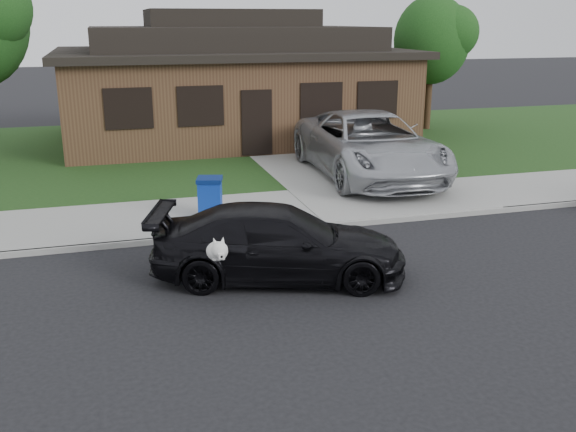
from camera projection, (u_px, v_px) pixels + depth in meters
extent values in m
plane|color=black|center=(171.00, 317.00, 9.93)|extent=(120.00, 120.00, 0.00)
cube|color=gray|center=(147.00, 220.00, 14.51)|extent=(60.00, 3.00, 0.12)
cube|color=gray|center=(152.00, 241.00, 13.13)|extent=(60.00, 0.12, 0.12)
cube|color=#193814|center=(129.00, 153.00, 21.86)|extent=(60.00, 13.00, 0.13)
cube|color=gray|center=(325.00, 160.00, 20.69)|extent=(4.50, 13.00, 0.14)
imported|color=black|center=(279.00, 243.00, 11.27)|extent=(4.79, 3.05, 1.29)
ellipsoid|color=white|center=(217.00, 251.00, 10.17)|extent=(0.34, 0.40, 0.30)
sphere|color=white|center=(219.00, 250.00, 9.93)|extent=(0.26, 0.26, 0.26)
cube|color=white|center=(221.00, 255.00, 9.83)|extent=(0.09, 0.12, 0.07)
sphere|color=black|center=(222.00, 257.00, 9.77)|extent=(0.04, 0.04, 0.04)
cone|color=white|center=(214.00, 241.00, 9.92)|extent=(0.11, 0.11, 0.14)
cone|color=white|center=(223.00, 240.00, 9.95)|extent=(0.11, 0.11, 0.14)
imported|color=#B1B3B8|center=(369.00, 145.00, 18.06)|extent=(3.23, 6.57, 1.79)
cube|color=#0E33A1|center=(210.00, 199.00, 14.45)|extent=(0.62, 0.62, 0.83)
cube|color=navy|center=(209.00, 180.00, 14.32)|extent=(0.67, 0.67, 0.09)
cylinder|color=black|center=(204.00, 218.00, 14.28)|extent=(0.08, 0.14, 0.13)
cylinder|color=black|center=(221.00, 217.00, 14.37)|extent=(0.08, 0.14, 0.13)
cube|color=#422B1C|center=(232.00, 97.00, 24.30)|extent=(12.00, 8.00, 3.00)
cube|color=black|center=(231.00, 52.00, 23.82)|extent=(12.60, 8.60, 0.25)
cube|color=black|center=(230.00, 38.00, 23.67)|extent=(10.00, 6.50, 0.80)
cube|color=black|center=(230.00, 18.00, 23.46)|extent=(6.00, 3.50, 0.60)
cube|color=black|center=(257.00, 123.00, 20.71)|extent=(1.00, 0.06, 2.10)
cube|color=black|center=(129.00, 109.00, 19.48)|extent=(1.30, 0.05, 1.10)
cube|color=black|center=(201.00, 106.00, 20.06)|extent=(1.30, 0.05, 1.10)
cube|color=black|center=(321.00, 102.00, 21.12)|extent=(1.30, 0.05, 1.10)
cube|color=black|center=(377.00, 100.00, 21.65)|extent=(1.30, 0.05, 1.10)
cylinder|color=#332114|center=(428.00, 104.00, 26.10)|extent=(0.28, 0.28, 2.03)
ellipsoid|color=#143811|center=(432.00, 40.00, 25.37)|extent=(3.00, 3.00, 3.45)
sphere|color=#26591E|center=(452.00, 32.00, 25.02)|extent=(2.10, 2.10, 2.10)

